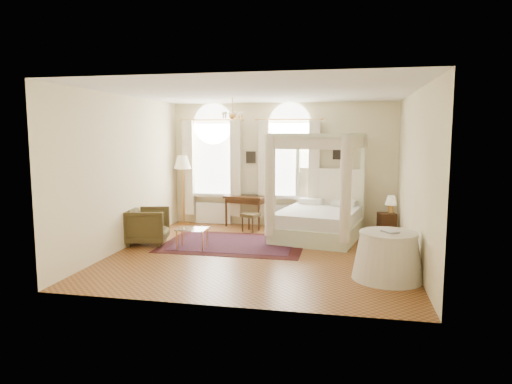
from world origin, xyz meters
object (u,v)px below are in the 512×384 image
at_px(writing_desk, 246,200).
at_px(floor_lamp, 183,166).
at_px(stool, 251,216).
at_px(coffee_table, 192,230).
at_px(armchair, 148,226).
at_px(side_table, 388,256).
at_px(nightstand, 387,224).
at_px(canopy_bed, 318,215).

distance_m(writing_desk, floor_lamp, 1.99).
relative_size(stool, coffee_table, 0.77).
xyz_separation_m(stool, coffee_table, (-0.87, -2.00, 0.02)).
bearing_deg(armchair, side_table, -119.66).
height_order(nightstand, floor_lamp, floor_lamp).
xyz_separation_m(canopy_bed, writing_desk, (-2.00, 1.04, 0.15)).
height_order(writing_desk, stool, writing_desk).
xyz_separation_m(canopy_bed, side_table, (1.37, -2.87, -0.16)).
xyz_separation_m(writing_desk, floor_lamp, (-1.78, 0.00, 0.90)).
distance_m(coffee_table, side_table, 4.20).
relative_size(floor_lamp, side_table, 1.57).
bearing_deg(stool, canopy_bed, -14.53).
bearing_deg(floor_lamp, side_table, -37.27).
bearing_deg(canopy_bed, writing_desk, 152.42).
xyz_separation_m(writing_desk, coffee_table, (-0.62, -2.59, -0.31)).
relative_size(canopy_bed, floor_lamp, 1.38).
relative_size(nightstand, stool, 1.09).
bearing_deg(floor_lamp, writing_desk, -0.00).
bearing_deg(floor_lamp, nightstand, -4.54).
height_order(stool, side_table, side_table).
distance_m(writing_desk, side_table, 5.18).
bearing_deg(canopy_bed, side_table, -64.46).
distance_m(canopy_bed, stool, 1.81).
height_order(nightstand, side_table, side_table).
bearing_deg(stool, armchair, -138.79).
relative_size(stool, floor_lamp, 0.27).
xyz_separation_m(nightstand, floor_lamp, (-5.40, 0.43, 1.33)).
distance_m(coffee_table, floor_lamp, 3.09).
bearing_deg(nightstand, canopy_bed, -159.27).
xyz_separation_m(canopy_bed, nightstand, (1.63, 0.62, -0.28)).
xyz_separation_m(stool, floor_lamp, (-2.03, 0.59, 1.23)).
distance_m(stool, side_table, 4.56).
height_order(stool, coffee_table, stool).
relative_size(nightstand, side_table, 0.47).
relative_size(writing_desk, stool, 2.35).
bearing_deg(canopy_bed, armchair, -160.77).
relative_size(armchair, coffee_table, 1.33).
bearing_deg(armchair, stool, -61.50).
bearing_deg(armchair, nightstand, -83.03).
relative_size(canopy_bed, nightstand, 4.62).
xyz_separation_m(nightstand, armchair, (-5.38, -1.93, 0.13)).
distance_m(nightstand, floor_lamp, 5.58).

